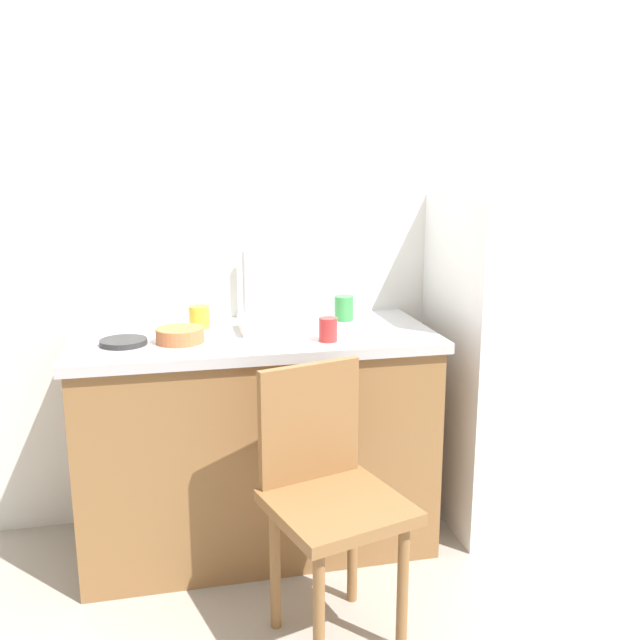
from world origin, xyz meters
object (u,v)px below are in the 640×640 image
at_px(chair, 328,491).
at_px(cup_yellow, 199,317).
at_px(dish_tray, 276,324).
at_px(cup_red, 328,330).
at_px(terracotta_bowl, 180,335).
at_px(refrigerator, 507,362).
at_px(hotplate, 124,342).
at_px(cup_green, 344,308).

distance_m(chair, cup_yellow, 0.93).
bearing_deg(dish_tray, cup_red, -51.77).
height_order(terracotta_bowl, cup_yellow, cup_yellow).
bearing_deg(cup_yellow, refrigerator, -6.38).
relative_size(refrigerator, dish_tray, 4.96).
xyz_separation_m(dish_tray, hotplate, (-0.57, -0.09, -0.02)).
relative_size(dish_tray, cup_yellow, 3.22).
bearing_deg(cup_red, chair, -103.26).
relative_size(terracotta_bowl, cup_green, 1.71).
bearing_deg(cup_yellow, cup_red, -35.81).
distance_m(dish_tray, cup_yellow, 0.31).
height_order(chair, dish_tray, dish_tray).
bearing_deg(dish_tray, cup_yellow, 157.42).
height_order(chair, hotplate, hotplate).
height_order(chair, cup_yellow, cup_yellow).
bearing_deg(dish_tray, refrigerator, -1.33).
relative_size(chair, terracotta_bowl, 5.09).
height_order(terracotta_bowl, cup_green, cup_green).
bearing_deg(dish_tray, hotplate, -170.96).
distance_m(chair, dish_tray, 0.75).
bearing_deg(chair, dish_tray, 79.36).
distance_m(terracotta_bowl, hotplate, 0.20).
height_order(refrigerator, cup_yellow, refrigerator).
distance_m(chair, terracotta_bowl, 0.80).
relative_size(cup_green, cup_yellow, 1.17).
xyz_separation_m(terracotta_bowl, hotplate, (-0.20, 0.01, -0.02)).
bearing_deg(dish_tray, terracotta_bowl, -164.76).
height_order(hotplate, cup_green, cup_green).
distance_m(refrigerator, chair, 1.13).
bearing_deg(refrigerator, cup_green, 168.32).
bearing_deg(cup_red, terracotta_bowl, 168.98).
xyz_separation_m(dish_tray, cup_yellow, (-0.29, 0.12, 0.02)).
height_order(chair, terracotta_bowl, terracotta_bowl).
height_order(dish_tray, cup_red, cup_red).
bearing_deg(terracotta_bowl, cup_yellow, 69.64).
xyz_separation_m(refrigerator, cup_red, (-0.83, -0.18, 0.23)).
bearing_deg(dish_tray, chair, -84.43).
xyz_separation_m(hotplate, cup_red, (0.74, -0.11, 0.03)).
height_order(refrigerator, dish_tray, refrigerator).
distance_m(dish_tray, cup_green, 0.33).
bearing_deg(cup_yellow, chair, -64.94).
height_order(refrigerator, hotplate, refrigerator).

